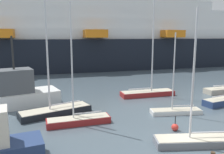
{
  "coord_description": "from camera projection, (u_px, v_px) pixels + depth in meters",
  "views": [
    {
      "loc": [
        -8.57,
        -11.92,
        6.89
      ],
      "look_at": [
        0.0,
        16.58,
        1.56
      ],
      "focal_mm": 37.47,
      "sensor_mm": 36.0,
      "label": 1
    }
  ],
  "objects": [
    {
      "name": "channel_buoy_0",
      "position": [
        175.0,
        127.0,
        17.07
      ],
      "size": [
        0.52,
        0.52,
        1.12
      ],
      "color": "red",
      "rests_on": "ground_plane"
    },
    {
      "name": "cruise_ship",
      "position": [
        7.0,
        34.0,
        45.78
      ],
      "size": [
        112.61,
        18.62,
        21.93
      ],
      "rotation": [
        0.0,
        0.0,
        -0.01
      ],
      "color": "black",
      "rests_on": "ground_plane"
    },
    {
      "name": "sailboat_0",
      "position": [
        176.0,
        110.0,
        20.75
      ],
      "size": [
        4.6,
        1.98,
        7.14
      ],
      "rotation": [
        0.0,
        0.0,
        2.96
      ],
      "color": "white",
      "rests_on": "ground_plane"
    },
    {
      "name": "ground_plane",
      "position": [
        187.0,
        145.0,
        14.88
      ],
      "size": [
        600.0,
        600.0,
        0.0
      ],
      "primitive_type": "plane",
      "color": "#4C5B66"
    },
    {
      "name": "fishing_boat_1",
      "position": [
        12.0,
        94.0,
        22.6
      ],
      "size": [
        9.47,
        5.16,
        6.83
      ],
      "rotation": [
        0.0,
        0.0,
        0.24
      ],
      "color": "white",
      "rests_on": "ground_plane"
    },
    {
      "name": "sailboat_3",
      "position": [
        148.0,
        92.0,
        26.91
      ],
      "size": [
        6.27,
        1.76,
        10.86
      ],
      "rotation": [
        0.0,
        0.0,
        -0.02
      ],
      "color": "maroon",
      "rests_on": "ground_plane"
    },
    {
      "name": "sailboat_1",
      "position": [
        55.0,
        109.0,
        20.49
      ],
      "size": [
        6.44,
        3.41,
        10.44
      ],
      "rotation": [
        0.0,
        0.0,
        3.42
      ],
      "color": "black",
      "rests_on": "ground_plane"
    },
    {
      "name": "sailboat_4",
      "position": [
        196.0,
        139.0,
        14.83
      ],
      "size": [
        5.43,
        2.53,
        8.5
      ],
      "rotation": [
        0.0,
        0.0,
        2.91
      ],
      "color": "gray",
      "rests_on": "ground_plane"
    },
    {
      "name": "sailboat_5",
      "position": [
        78.0,
        119.0,
        18.36
      ],
      "size": [
        4.99,
        1.39,
        9.26
      ],
      "rotation": [
        0.0,
        0.0,
        3.16
      ],
      "color": "maroon",
      "rests_on": "ground_plane"
    },
    {
      "name": "sailboat_2",
      "position": [
        224.0,
        100.0,
        23.54
      ],
      "size": [
        4.94,
        2.07,
        8.73
      ],
      "rotation": [
        0.0,
        0.0,
        0.15
      ],
      "color": "navy",
      "rests_on": "ground_plane"
    }
  ]
}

